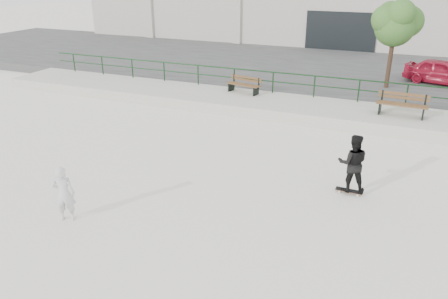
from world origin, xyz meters
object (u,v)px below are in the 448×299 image
at_px(standing_skater, 353,163).
at_px(bench_left, 244,85).
at_px(red_car, 442,72).
at_px(tree, 396,22).
at_px(seated_skater, 64,194).
at_px(bench_right, 402,105).
at_px(skateboard, 349,191).

bearing_deg(standing_skater, bench_left, -62.81).
distance_m(red_car, standing_skater, 13.32).
xyz_separation_m(bench_left, tree, (6.31, 3.77, 2.82)).
distance_m(standing_skater, seated_skater, 7.91).
height_order(bench_right, seated_skater, seated_skater).
xyz_separation_m(red_car, seated_skater, (-9.32, -17.40, -0.37)).
relative_size(bench_right, red_car, 0.54).
xyz_separation_m(bench_left, seated_skater, (-0.50, -11.83, -0.13)).
bearing_deg(skateboard, standing_skater, 2.66).
relative_size(bench_left, bench_right, 0.88).
bearing_deg(seated_skater, skateboard, -173.56).
xyz_separation_m(tree, seated_skater, (-6.80, -15.59, -2.95)).
bearing_deg(bench_left, seated_skater, -80.41).
xyz_separation_m(bench_right, standing_skater, (-1.06, -6.70, 0.01)).
distance_m(bench_left, red_car, 10.44).
xyz_separation_m(bench_right, red_car, (1.66, 6.35, 0.18)).
bearing_deg(skateboard, red_car, 80.87).
bearing_deg(tree, seated_skater, -113.58).
bearing_deg(bench_left, tree, 42.84).
height_order(red_car, seated_skater, red_car).
height_order(bench_left, standing_skater, standing_skater).
relative_size(red_car, seated_skater, 2.44).
bearing_deg(seated_skater, red_car, -145.17).
distance_m(tree, red_car, 4.03).
bearing_deg(bench_right, standing_skater, -96.07).
distance_m(tree, skateboard, 11.81).
height_order(bench_left, seated_skater, seated_skater).
relative_size(bench_right, standing_skater, 1.16).
relative_size(skateboard, standing_skater, 0.45).
distance_m(bench_left, skateboard, 9.68).
bearing_deg(tree, bench_right, -79.38).
bearing_deg(bench_right, skateboard, -96.07).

